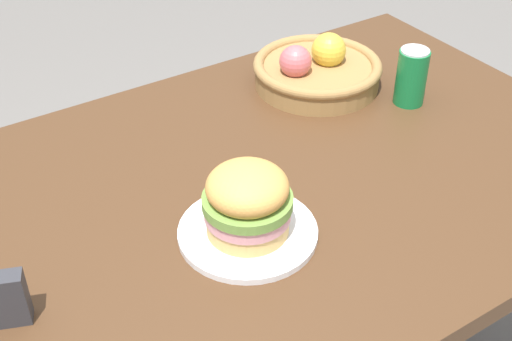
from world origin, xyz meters
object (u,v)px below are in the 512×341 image
(napkin_holder, at_px, (6,299))
(soda_can, at_px, (411,77))
(fruit_basket, at_px, (317,70))
(sandwich, at_px, (247,201))
(plate, at_px, (248,232))

(napkin_holder, bearing_deg, soda_can, 30.77)
(soda_can, xyz_separation_m, fruit_basket, (-0.12, 0.17, -0.02))
(napkin_holder, bearing_deg, sandwich, 17.33)
(soda_can, xyz_separation_m, napkin_holder, (-0.92, -0.15, -0.02))
(sandwich, height_order, soda_can, sandwich)
(plate, relative_size, soda_can, 1.87)
(plate, height_order, sandwich, sandwich)
(sandwich, distance_m, napkin_holder, 0.39)
(soda_can, bearing_deg, sandwich, -161.51)
(sandwich, height_order, napkin_holder, sandwich)
(fruit_basket, bearing_deg, plate, -139.44)
(sandwich, bearing_deg, fruit_basket, 40.56)
(napkin_holder, bearing_deg, plate, 17.33)
(plate, xyz_separation_m, soda_can, (0.53, 0.18, 0.06))
(plate, bearing_deg, fruit_basket, 40.56)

